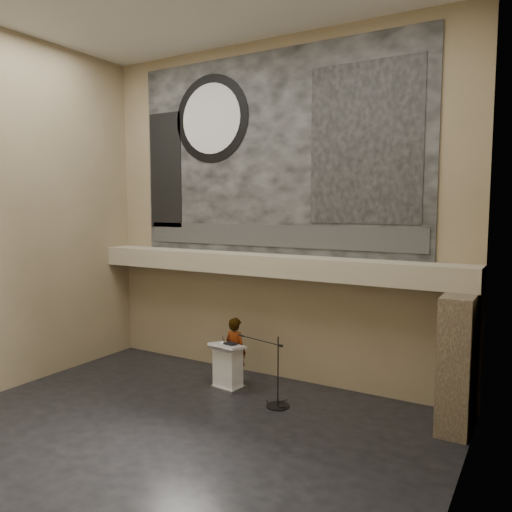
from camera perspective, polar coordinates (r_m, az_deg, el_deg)
The scene contains 19 objects.
floor at distance 10.33m, azimuth -9.57°, elevation -19.59°, with size 10.00×10.00×0.00m, color black.
wall_back at distance 12.65m, azimuth 1.84°, elevation 5.05°, with size 10.00×0.02×8.50m, color #7A6C4D.
wall_left at distance 13.14m, azimuth -26.93°, elevation 4.46°, with size 0.02×8.00×8.50m, color #7A6C4D.
wall_right at distance 7.19m, azimuth 22.08°, elevation 4.07°, with size 0.02×8.00×8.50m, color #7A6C4D.
soffit at distance 12.39m, azimuth 0.94°, elevation -0.99°, with size 10.00×0.80×0.50m, color gray.
sprinkler_left at distance 13.24m, azimuth -5.22°, elevation -1.80°, with size 0.04×0.04×0.06m, color #B2893D.
sprinkler_right at distance 11.57m, azimuth 9.04°, elevation -2.94°, with size 0.04×0.04×0.06m, color #B2893D.
banner at distance 12.69m, azimuth 1.79°, elevation 11.61°, with size 8.00×0.05×5.00m, color black.
banner_text_strip at distance 12.61m, azimuth 1.68°, elevation 2.32°, with size 7.76×0.02×0.55m, color #2C2C2C.
banner_clock_rim at distance 13.74m, azimuth -5.13°, elevation 15.35°, with size 2.30×2.30×0.02m, color black.
banner_clock_face at distance 13.72m, azimuth -5.18°, elevation 15.36°, with size 1.84×1.84×0.02m, color silver.
banner_building_print at distance 11.71m, azimuth 12.32°, elevation 12.46°, with size 2.60×0.02×3.60m, color black.
banner_brick_print at distance 14.57m, azimuth -10.29°, elevation 9.59°, with size 1.10×0.02×3.20m, color black.
stone_pier at distance 10.80m, azimuth 22.09°, elevation -11.11°, with size 0.60×1.40×2.70m, color #45392A.
lectern at distance 12.31m, azimuth -3.24°, elevation -12.49°, with size 0.85×0.65×1.14m.
binder at distance 12.13m, azimuth -2.95°, elevation -9.98°, with size 0.28×0.23×0.04m, color black.
papers at distance 12.17m, azimuth -3.76°, elevation -10.01°, with size 0.22×0.31×0.01m, color white.
speaker_person at distance 12.46m, azimuth -2.36°, elevation -10.85°, with size 0.62×0.41×1.69m, color white.
mic_stand at distance 11.43m, azimuth 2.35°, elevation -15.69°, with size 1.44×0.55×1.58m.
Camera 1 is at (6.04, -7.12, 4.41)m, focal length 35.00 mm.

